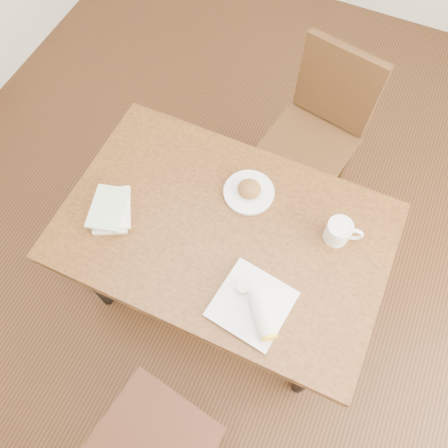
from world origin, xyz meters
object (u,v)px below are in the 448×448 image
at_px(plate_scone, 249,191).
at_px(book_stack, 111,210).
at_px(chair_far, 319,126).
at_px(table, 224,238).
at_px(plate_burrito, 255,307).
at_px(coffee_mug, 339,231).

distance_m(plate_scone, book_stack, 0.56).
bearing_deg(chair_far, plate_scone, -102.03).
bearing_deg(chair_far, table, -101.04).
bearing_deg(chair_far, plate_burrito, -85.94).
relative_size(chair_far, plate_burrito, 3.29).
relative_size(table, plate_burrito, 4.44).
relative_size(plate_burrito, book_stack, 1.21).
height_order(plate_scone, coffee_mug, coffee_mug).
distance_m(plate_burrito, book_stack, 0.68).
distance_m(chair_far, coffee_mug, 0.75).
relative_size(chair_far, book_stack, 3.99).
distance_m(plate_scone, coffee_mug, 0.39).
bearing_deg(chair_far, coffee_mug, -68.83).
xyz_separation_m(table, coffee_mug, (0.41, 0.15, 0.13)).
bearing_deg(table, plate_burrito, -46.39).
distance_m(coffee_mug, plate_burrito, 0.44).
bearing_deg(plate_scone, chair_far, 77.97).
relative_size(chair_far, plate_scone, 4.58).
xyz_separation_m(table, plate_burrito, (0.23, -0.24, 0.11)).
bearing_deg(plate_scone, book_stack, -146.66).
bearing_deg(plate_burrito, coffee_mug, 65.48).
bearing_deg(plate_scone, coffee_mug, -5.73).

